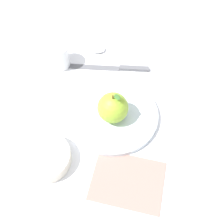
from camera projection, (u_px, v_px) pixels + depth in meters
name	position (u px, v px, depth m)	size (l,w,h in m)	color
ground_plane	(115.00, 110.00, 0.71)	(2.40, 2.40, 0.00)	silver
dinner_plate	(112.00, 114.00, 0.69)	(0.22, 0.22, 0.02)	silver
apple	(113.00, 108.00, 0.65)	(0.07, 0.07, 0.09)	#8CB22D
side_bowl	(45.00, 157.00, 0.62)	(0.12, 0.12, 0.03)	silver
cup	(57.00, 55.00, 0.77)	(0.07, 0.07, 0.07)	white
knife	(116.00, 68.00, 0.79)	(0.23, 0.05, 0.01)	#59595E
spoon	(105.00, 50.00, 0.83)	(0.18, 0.04, 0.01)	silver
linen_napkin	(128.00, 181.00, 0.61)	(0.12, 0.16, 0.00)	gray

